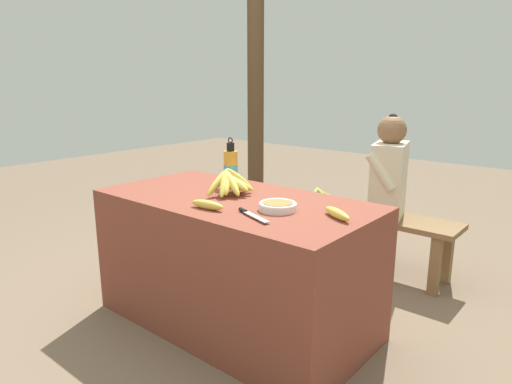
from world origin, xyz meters
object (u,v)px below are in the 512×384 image
at_px(wooden_bench, 361,221).
at_px(seated_vendor, 381,185).
at_px(loose_banana_side, 337,214).
at_px(support_post_near, 256,106).
at_px(banana_bunch_green, 320,195).
at_px(water_bottle, 231,167).
at_px(banana_bunch_ripe, 231,182).
at_px(loose_banana_front, 207,205).
at_px(serving_bowl, 278,206).
at_px(knife, 249,214).

xyz_separation_m(wooden_bench, seated_vendor, (0.16, -0.04, 0.30)).
bearing_deg(loose_banana_side, support_post_near, 139.56).
bearing_deg(banana_bunch_green, water_bottle, -91.40).
xyz_separation_m(banana_bunch_ripe, water_bottle, (-0.15, 0.16, 0.04)).
relative_size(banana_bunch_ripe, loose_banana_front, 1.65).
height_order(serving_bowl, banana_bunch_green, serving_bowl).
distance_m(loose_banana_front, seated_vendor, 1.40).
bearing_deg(serving_bowl, banana_bunch_green, 112.83).
distance_m(banana_bunch_ripe, serving_bowl, 0.40).
bearing_deg(loose_banana_front, loose_banana_side, 25.99).
distance_m(serving_bowl, loose_banana_front, 0.34).
xyz_separation_m(wooden_bench, support_post_near, (-1.23, 0.28, 0.76)).
relative_size(water_bottle, seated_vendor, 0.26).
bearing_deg(loose_banana_side, knife, -145.78).
bearing_deg(serving_bowl, banana_bunch_ripe, 167.22).
relative_size(knife, banana_bunch_green, 0.81).
bearing_deg(water_bottle, wooden_bench, 69.10).
bearing_deg(seated_vendor, support_post_near, -28.40).
distance_m(serving_bowl, loose_banana_side, 0.29).
distance_m(loose_banana_side, wooden_bench, 1.29).
xyz_separation_m(loose_banana_side, support_post_near, (-1.67, 1.42, 0.36)).
bearing_deg(water_bottle, seated_vendor, 60.36).
height_order(banana_bunch_ripe, seated_vendor, seated_vendor).
xyz_separation_m(water_bottle, banana_bunch_green, (0.02, 0.96, -0.35)).
bearing_deg(water_bottle, loose_banana_side, -11.89).
relative_size(banana_bunch_ripe, loose_banana_side, 1.68).
bearing_deg(banana_bunch_ripe, knife, -35.64).
xyz_separation_m(loose_banana_front, banana_bunch_green, (-0.23, 1.41, -0.26)).
relative_size(water_bottle, knife, 1.20).
bearing_deg(seated_vendor, knife, 73.01).
height_order(banana_bunch_ripe, water_bottle, water_bottle).
bearing_deg(support_post_near, water_bottle, -55.65).
bearing_deg(loose_banana_front, banana_bunch_green, 99.40).
relative_size(loose_banana_front, support_post_near, 0.09).
bearing_deg(banana_bunch_green, loose_banana_front, -80.60).
height_order(loose_banana_front, banana_bunch_green, loose_banana_front).
relative_size(water_bottle, banana_bunch_green, 0.97).
bearing_deg(loose_banana_side, serving_bowl, -166.01).
relative_size(banana_bunch_ripe, wooden_bench, 0.24).
bearing_deg(wooden_bench, water_bottle, -110.90).
bearing_deg(banana_bunch_green, wooden_bench, 1.13).
relative_size(water_bottle, wooden_bench, 0.21).
bearing_deg(serving_bowl, seated_vendor, 90.20).
bearing_deg(loose_banana_front, serving_bowl, 36.27).
bearing_deg(water_bottle, banana_bunch_ripe, -46.45).
height_order(water_bottle, wooden_bench, water_bottle).
bearing_deg(wooden_bench, banana_bunch_ripe, -101.19).
relative_size(wooden_bench, banana_bunch_green, 4.61).
distance_m(banana_bunch_ripe, loose_banana_front, 0.31).
bearing_deg(loose_banana_side, wooden_bench, 111.28).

